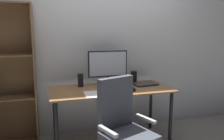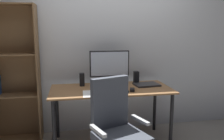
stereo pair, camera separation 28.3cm
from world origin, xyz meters
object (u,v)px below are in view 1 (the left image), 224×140
coffee_mug (116,85)px  office_chair (124,134)px  speaker_left (81,80)px  mouse (133,89)px  speaker_right (134,77)px  monitor (108,66)px  desk (111,95)px  laptop (145,84)px  keyboard (117,91)px  bookshelf (9,77)px

coffee_mug → office_chair: office_chair is taller
speaker_left → office_chair: size_ratio=0.17×
mouse → speaker_right: 0.41m
coffee_mug → office_chair: bearing=-101.0°
monitor → desk: bearing=-93.8°
mouse → coffee_mug: size_ratio=1.00×
speaker_left → office_chair: (0.29, -0.91, -0.37)m
monitor → speaker_right: size_ratio=3.11×
mouse → monitor: bearing=132.9°
speaker_left → speaker_right: size_ratio=1.00×
speaker_right → mouse: bearing=-112.8°
monitor → laptop: 0.56m
keyboard → speaker_right: size_ratio=1.71×
coffee_mug → office_chair: (-0.14, -0.70, -0.33)m
keyboard → mouse: (0.20, 0.01, 0.01)m
keyboard → mouse: bearing=4.2°
keyboard → bookshelf: bookshelf is taller
mouse → speaker_left: 0.69m
mouse → office_chair: (-0.29, -0.54, -0.30)m
keyboard → coffee_mug: size_ratio=3.03×
desk → bookshelf: (-1.23, 0.35, 0.23)m
speaker_right → bookshelf: bookshelf is taller
coffee_mug → speaker_left: 0.47m
monitor → keyboard: size_ratio=1.82×
desk → keyboard: size_ratio=5.23×
monitor → laptop: bearing=-15.7°
laptop → office_chair: office_chair is taller
coffee_mug → bookshelf: 1.35m
monitor → speaker_right: 0.41m
desk → office_chair: 0.74m
laptop → speaker_right: speaker_right is taller
keyboard → office_chair: office_chair is taller
desk → keyboard: 0.21m
mouse → speaker_right: bearing=80.7°
monitor → office_chair: (-0.08, -0.92, -0.54)m
speaker_left → mouse: bearing=-32.4°
speaker_right → laptop: bearing=-49.6°
keyboard → speaker_right: bearing=48.8°
speaker_right → speaker_left: bearing=180.0°
office_chair → speaker_left: bearing=86.3°
speaker_left → speaker_right: (0.74, 0.00, 0.00)m
mouse → speaker_right: speaker_right is taller
laptop → speaker_left: bearing=165.4°
monitor → office_chair: monitor is taller
desk → laptop: 0.51m
monitor → speaker_right: bearing=-1.2°
monitor → speaker_left: 0.41m
keyboard → speaker_right: (0.35, 0.38, 0.08)m
office_chair → bookshelf: 1.63m
speaker_left → bookshelf: size_ratio=0.09×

